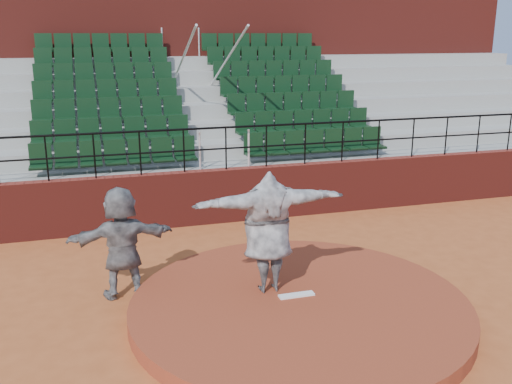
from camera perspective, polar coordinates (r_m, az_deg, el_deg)
ground at (r=9.55m, az=4.36°, el=-12.05°), size 90.00×90.00×0.00m
pitchers_mound at (r=9.49m, az=4.37°, el=-11.38°), size 5.50×5.50×0.25m
pitching_rubber at (r=9.55m, az=4.07°, el=-10.24°), size 0.60×0.15×0.03m
boundary_wall at (r=13.77m, az=-2.95°, el=-0.33°), size 24.00×0.30×1.30m
wall_railing at (r=13.46m, az=-3.03°, el=5.33°), size 24.04×0.05×1.03m
seating_deck at (r=17.07m, az=-5.89°, el=5.49°), size 24.00×5.97×4.63m
press_box_facade at (r=20.73m, az=-8.16°, el=13.03°), size 24.00×3.00×7.10m
pitcher at (r=9.39m, az=1.21°, el=-3.99°), size 2.53×0.72×2.05m
fielder at (r=10.03m, az=-13.27°, el=-4.90°), size 1.86×0.70×1.96m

